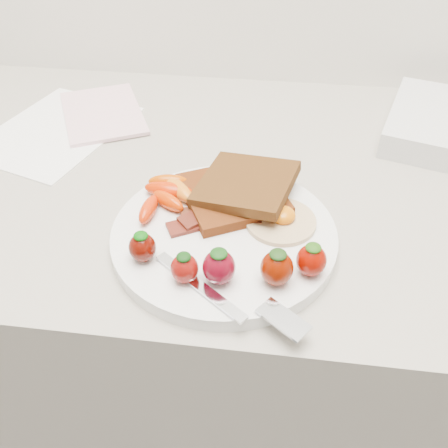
# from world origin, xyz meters

# --- Properties ---
(counter) EXTENTS (2.00, 0.60, 0.90)m
(counter) POSITION_xyz_m (0.00, 1.70, 0.45)
(counter) COLOR gray
(counter) RESTS_ON ground
(plate) EXTENTS (0.27, 0.27, 0.02)m
(plate) POSITION_xyz_m (-0.00, 1.55, 0.91)
(plate) COLOR white
(plate) RESTS_ON counter
(toast_lower) EXTENTS (0.16, 0.16, 0.01)m
(toast_lower) POSITION_xyz_m (0.00, 1.61, 0.93)
(toast_lower) COLOR #4F1E0C
(toast_lower) RESTS_ON plate
(toast_upper) EXTENTS (0.14, 0.14, 0.03)m
(toast_upper) POSITION_xyz_m (0.02, 1.62, 0.94)
(toast_upper) COLOR #381408
(toast_upper) RESTS_ON toast_lower
(fried_egg) EXTENTS (0.10, 0.10, 0.02)m
(fried_egg) POSITION_xyz_m (0.06, 1.58, 0.92)
(fried_egg) COLOR beige
(fried_egg) RESTS_ON plate
(bacon_strips) EXTENTS (0.12, 0.09, 0.01)m
(bacon_strips) POSITION_xyz_m (-0.02, 1.57, 0.92)
(bacon_strips) COLOR #49170F
(bacon_strips) RESTS_ON plate
(baby_carrots) EXTENTS (0.07, 0.10, 0.02)m
(baby_carrots) POSITION_xyz_m (-0.08, 1.60, 0.93)
(baby_carrots) COLOR #BF2400
(baby_carrots) RESTS_ON plate
(strawberries) EXTENTS (0.22, 0.06, 0.04)m
(strawberries) POSITION_xyz_m (0.02, 1.48, 0.94)
(strawberries) COLOR #470902
(strawberries) RESTS_ON plate
(fork) EXTENTS (0.17, 0.10, 0.00)m
(fork) POSITION_xyz_m (0.02, 1.45, 0.92)
(fork) COLOR white
(fork) RESTS_ON plate
(paper_sheet) EXTENTS (0.25, 0.29, 0.00)m
(paper_sheet) POSITION_xyz_m (-0.30, 1.77, 0.90)
(paper_sheet) COLOR white
(paper_sheet) RESTS_ON counter
(notepad) EXTENTS (0.19, 0.22, 0.01)m
(notepad) POSITION_xyz_m (-0.24, 1.83, 0.91)
(notepad) COLOR beige
(notepad) RESTS_ON paper_sheet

